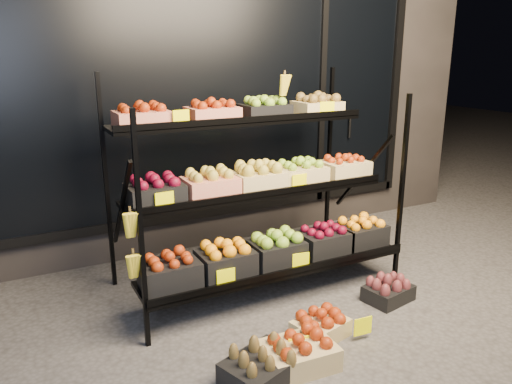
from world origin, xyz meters
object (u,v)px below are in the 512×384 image
display_rack (259,190)px  floor_crate_midright (321,325)px  floor_crate_midleft (262,366)px  floor_crate_left (299,352)px

display_rack → floor_crate_midright: (0.02, -0.84, -0.70)m
display_rack → floor_crate_midleft: 1.38m
display_rack → floor_crate_left: (-0.28, -1.05, -0.69)m
floor_crate_left → floor_crate_midleft: (-0.26, -0.02, -0.00)m
floor_crate_midleft → floor_crate_midright: 0.60m
display_rack → floor_crate_midleft: size_ratio=4.41×
display_rack → floor_crate_left: size_ratio=4.96×
floor_crate_midright → floor_crate_left: bearing=-158.7°
floor_crate_left → floor_crate_midright: (0.30, 0.21, -0.01)m
floor_crate_midleft → floor_crate_midright: (0.56, 0.23, -0.01)m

